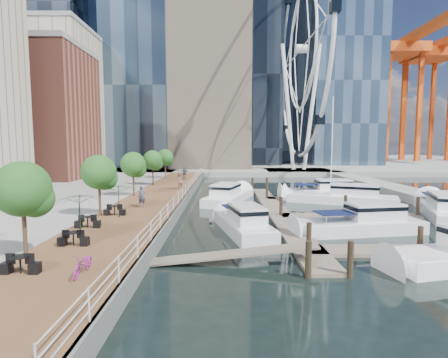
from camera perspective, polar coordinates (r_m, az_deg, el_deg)
ground at (r=23.10m, az=5.05°, el=-10.34°), size 520.00×520.00×0.00m
boardwalk at (r=38.21m, az=-10.61°, el=-3.26°), size 6.00×60.00×1.00m
seawall at (r=37.78m, az=-6.12°, el=-3.30°), size 0.25×60.00×1.00m
land_far at (r=124.27m, az=0.84°, el=2.95°), size 200.00×114.00×1.00m
breakwater at (r=47.89m, az=27.32°, el=-2.00°), size 4.00×60.00×1.00m
pier at (r=76.05m, az=12.08°, el=1.11°), size 14.00×12.00×1.00m
railing at (r=37.64m, az=-6.29°, el=-1.75°), size 0.10×60.00×1.05m
floating_docks at (r=34.12m, az=17.01°, el=-4.49°), size 16.00×34.00×2.60m
ferris_wheel at (r=78.31m, az=12.49°, el=19.99°), size 5.80×45.60×47.80m
port_cranes at (r=137.54m, az=30.93°, el=10.56°), size 40.00×52.00×38.00m
street_trees at (r=37.36m, az=-14.62°, el=2.30°), size 2.60×42.60×4.60m
cafe_tables at (r=22.34m, az=-22.28°, el=-7.67°), size 2.50×13.70×0.74m
yacht_foreground at (r=27.31m, az=21.37°, el=-8.20°), size 10.17×4.21×2.15m
bicycle at (r=15.83m, az=-21.94°, el=-12.76°), size 0.64×1.79×0.93m
pedestrian_near at (r=30.87m, az=-13.25°, el=-2.81°), size 0.78×0.68×1.79m
pedestrian_mid at (r=42.39m, az=-7.39°, el=-0.32°), size 1.17×1.21×1.96m
pedestrian_far at (r=54.24m, az=-6.48°, el=0.98°), size 1.16×0.52×1.94m
moored_yachts at (r=37.69m, az=17.99°, el=-4.33°), size 26.01×28.69×11.50m
cafe_seating at (r=22.04m, az=-23.28°, el=-5.68°), size 5.10×16.41×2.46m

